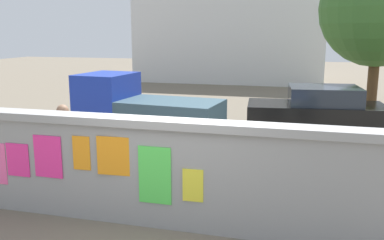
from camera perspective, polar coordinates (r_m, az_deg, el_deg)
The scene contains 10 objects.
ground at distance 14.21m, azimuth 7.20°, elevation -0.18°, with size 60.00×60.00×0.00m, color #6B6051.
poster_wall at distance 6.42m, azimuth -3.01°, elevation -6.96°, with size 7.45×0.42×1.65m.
auto_rickshaw_truck at distance 10.85m, azimuth -6.69°, elevation 0.98°, with size 3.73×1.85×1.85m.
car_parked at distance 12.60m, azimuth 16.38°, elevation 1.29°, with size 3.96×2.09×1.40m.
motorcycle at distance 7.42m, azimuth 18.81°, elevation -8.16°, with size 1.90×0.56×0.87m.
bicycle_near at distance 9.28m, azimuth 14.88°, elevation -4.58°, with size 1.70×0.44×0.95m.
bicycle_far at distance 7.87m, azimuth 3.56°, elevation -7.14°, with size 1.70×0.44×0.95m.
person_walking at distance 8.15m, azimuth -16.61°, elevation -2.42°, with size 0.45×0.45×1.62m.
tree_roadside at distance 16.32m, azimuth 23.60°, elevation 13.41°, with size 3.97×3.97×5.66m.
building_background at distance 26.24m, azimuth 5.33°, elevation 11.61°, with size 10.99×5.61×5.72m.
Camera 1 is at (1.91, -5.77, 2.91)m, focal length 40.11 mm.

